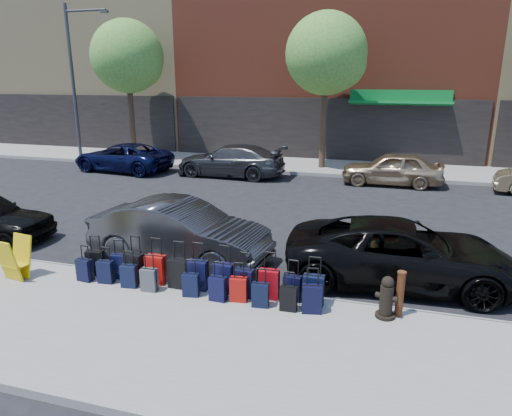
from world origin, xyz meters
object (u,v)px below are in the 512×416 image
(car_far_2, at_px, (392,169))
(display_rack, at_px, (15,259))
(streetlight, at_px, (75,73))
(fire_hydrant, at_px, (386,299))
(car_near_1, at_px, (180,232))
(tree_left, at_px, (130,58))
(car_far_1, at_px, (230,161))
(car_near_2, at_px, (402,253))
(car_far_0, at_px, (123,157))
(bollard, at_px, (400,293))
(tree_center, at_px, (329,56))
(suitcase_front_5, at_px, (198,275))

(car_far_2, bearing_deg, display_rack, -32.68)
(streetlight, height_order, fire_hydrant, streetlight)
(car_near_1, bearing_deg, streetlight, 49.67)
(tree_left, xyz_separation_m, car_far_1, (6.48, -2.63, -4.68))
(car_near_2, bearing_deg, car_far_0, 50.74)
(bollard, bearing_deg, fire_hydrant, -152.39)
(tree_center, distance_m, car_far_0, 11.02)
(suitcase_front_5, bearing_deg, car_far_2, 70.56)
(car_near_2, bearing_deg, car_near_1, 88.84)
(streetlight, distance_m, bollard, 22.02)
(tree_left, xyz_separation_m, car_near_1, (8.63, -12.61, -4.66))
(car_near_2, xyz_separation_m, car_far_0, (-12.97, 9.48, -0.02))
(display_rack, bearing_deg, tree_left, 119.68)
(streetlight, bearing_deg, car_far_1, -11.60)
(car_near_2, distance_m, car_far_0, 16.06)
(fire_hydrant, distance_m, car_far_0, 17.09)
(car_far_2, bearing_deg, fire_hydrant, -0.54)
(suitcase_front_5, xyz_separation_m, car_far_2, (3.88, 11.88, 0.24))
(suitcase_front_5, xyz_separation_m, car_far_0, (-8.84, 11.35, 0.21))
(tree_left, distance_m, car_near_1, 15.98)
(car_far_0, distance_m, car_far_1, 5.50)
(car_far_1, bearing_deg, streetlight, -99.40)
(tree_center, height_order, bollard, tree_center)
(streetlight, xyz_separation_m, car_near_1, (11.57, -11.91, -3.91))
(car_near_1, relative_size, car_near_2, 0.90)
(tree_left, relative_size, car_near_2, 1.43)
(car_far_0, relative_size, car_far_1, 0.97)
(tree_center, height_order, fire_hydrant, tree_center)
(fire_hydrant, bearing_deg, display_rack, -157.81)
(fire_hydrant, height_order, car_near_1, car_near_1)
(tree_center, bearing_deg, car_far_2, -36.99)
(fire_hydrant, bearing_deg, car_far_0, 156.14)
(fire_hydrant, height_order, car_far_2, car_far_2)
(streetlight, distance_m, car_far_0, 6.03)
(bollard, relative_size, car_far_1, 0.18)
(tree_left, height_order, car_near_1, tree_left)
(suitcase_front_5, bearing_deg, car_far_0, 126.56)
(tree_left, distance_m, fire_hydrant, 20.46)
(fire_hydrant, bearing_deg, bollard, 45.87)
(bollard, distance_m, car_far_0, 17.18)
(streetlight, height_order, car_near_1, streetlight)
(tree_left, xyz_separation_m, suitcase_front_5, (9.83, -14.30, -4.94))
(streetlight, height_order, car_far_0, streetlight)
(fire_hydrant, distance_m, car_far_1, 13.80)
(bollard, distance_m, display_rack, 8.16)
(tree_center, relative_size, suitcase_front_5, 7.12)
(fire_hydrant, relative_size, car_near_1, 0.18)
(bollard, distance_m, car_near_2, 1.86)
(car_far_0, relative_size, car_far_2, 1.17)
(streetlight, height_order, display_rack, streetlight)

